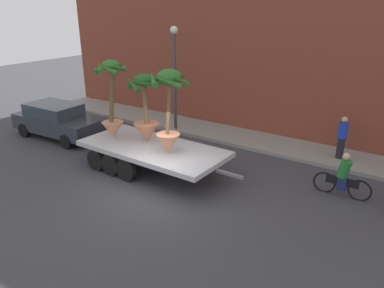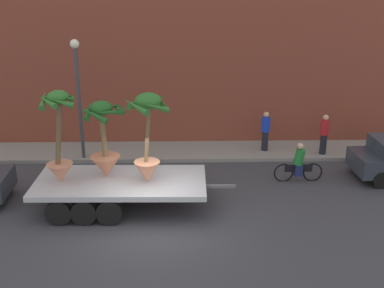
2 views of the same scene
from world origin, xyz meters
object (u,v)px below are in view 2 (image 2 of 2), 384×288
Objects in this scene: potted_palm_rear at (105,144)px; pedestrian_far_left at (324,134)px; cyclist at (299,164)px; street_lamp at (78,84)px; potted_palm_middle at (148,136)px; pedestrian_near_gate at (265,130)px; flatbed_trailer at (114,186)px; potted_palm_front at (59,140)px.

potted_palm_rear is 9.44m from pedestrian_far_left.
pedestrian_far_left is at bearing 56.50° from cyclist.
potted_palm_middle is at bearing -55.43° from street_lamp.
pedestrian_near_gate is 7.95m from street_lamp.
potted_palm_rear is (-0.25, 0.27, 1.38)m from flatbed_trailer.
potted_palm_middle is 6.10m from cyclist.
potted_palm_rear is 4.32m from street_lamp.
potted_palm_middle reaches higher than pedestrian_far_left.
cyclist is 9.05m from street_lamp.
potted_palm_front is at bearing -146.25° from pedestrian_near_gate.
pedestrian_near_gate is at bearing 47.49° from potted_palm_middle.
flatbed_trailer is 2.55× the size of potted_palm_rear.
street_lamp reaches higher than pedestrian_near_gate.
street_lamp is (-1.81, 4.15, 2.46)m from flatbed_trailer.
potted_palm_front is 10.85m from pedestrian_far_left.
potted_palm_rear is 1.51× the size of pedestrian_far_left.
cyclist reaches higher than flatbed_trailer.
potted_palm_middle reaches higher than flatbed_trailer.
street_lamp is (-9.99, -0.20, 2.19)m from pedestrian_far_left.
potted_palm_front is at bearing -165.89° from cyclist.
pedestrian_near_gate reaches higher than flatbed_trailer.
flatbed_trailer is at bearing -163.60° from cyclist.
potted_palm_middle is 6.99m from pedestrian_near_gate.
potted_palm_rear reaches higher than pedestrian_far_left.
cyclist is at bearing -123.50° from pedestrian_far_left.
potted_palm_middle is (1.19, -0.21, 1.78)m from flatbed_trailer.
potted_palm_rear is 1.41× the size of cyclist.
potted_palm_middle reaches higher than potted_palm_rear.
flatbed_trailer is at bearing -151.97° from pedestrian_far_left.
potted_palm_front reaches higher than pedestrian_near_gate.
pedestrian_near_gate is at bearing 36.95° from potted_palm_rear.
potted_palm_middle is at bearing -158.32° from cyclist.
potted_palm_middle is 0.61× the size of street_lamp.
potted_palm_middle is 8.48m from pedestrian_far_left.
potted_palm_rear is 1.51× the size of pedestrian_near_gate.
flatbed_trailer is at bearing -140.25° from pedestrian_near_gate.
cyclist is (8.18, 2.06, -1.75)m from potted_palm_front.
flatbed_trailer is 6.86m from cyclist.
pedestrian_far_left is (1.60, 2.42, 0.37)m from cyclist.
cyclist is 0.38× the size of street_lamp.
potted_palm_front is 1.65× the size of cyclist.
street_lamp is at bearing 124.57° from potted_palm_middle.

